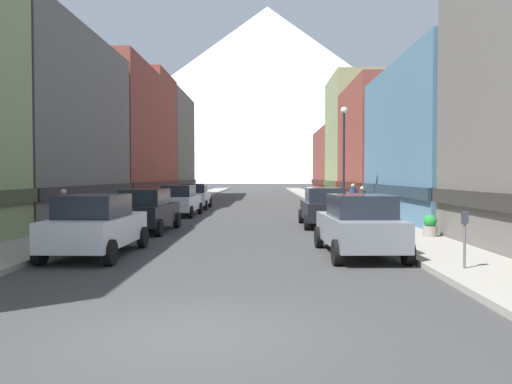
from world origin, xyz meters
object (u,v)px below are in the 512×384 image
at_px(car_left_3, 195,196).
at_px(potted_plant_0, 430,226).
at_px(pedestrian_0, 64,214).
at_px(car_right_0, 359,225).
at_px(parking_meter_near, 465,232).
at_px(pedestrian_2, 362,203).
at_px(car_right_1, 324,207).
at_px(car_left_0, 96,225).
at_px(pedestrian_1, 353,199).
at_px(car_left_1, 146,210).
at_px(car_left_2, 180,200).
at_px(streetlamp_right, 344,145).

relative_size(car_left_3, potted_plant_0, 5.66).
bearing_deg(pedestrian_0, car_right_0, -20.46).
height_order(parking_meter_near, potted_plant_0, parking_meter_near).
height_order(car_left_3, pedestrian_2, car_left_3).
relative_size(car_right_1, pedestrian_0, 2.60).
bearing_deg(car_right_1, car_left_0, -131.11).
bearing_deg(car_right_0, pedestrian_1, 80.86).
distance_m(car_right_0, car_right_1, 8.58).
xyz_separation_m(car_left_1, potted_plant_0, (10.80, -2.69, -0.38)).
bearing_deg(car_left_2, pedestrian_1, 3.17).
xyz_separation_m(car_left_2, streetlamp_right, (9.15, -1.77, 3.09)).
bearing_deg(car_left_2, parking_meter_near, -61.32).
height_order(parking_meter_near, pedestrian_0, pedestrian_0).
xyz_separation_m(car_left_1, car_left_2, (0.00, 8.40, 0.00)).
xyz_separation_m(car_left_2, car_right_1, (7.60, -6.08, 0.00)).
height_order(pedestrian_0, pedestrian_2, pedestrian_0).
height_order(car_left_2, pedestrian_1, pedestrian_1).
bearing_deg(pedestrian_0, potted_plant_0, -0.79).
xyz_separation_m(car_left_3, pedestrian_2, (10.05, -8.73, -0.01)).
distance_m(car_left_3, streetlamp_right, 12.73).
height_order(car_right_0, pedestrian_0, pedestrian_0).
bearing_deg(car_left_3, pedestrian_2, -41.00).
bearing_deg(car_left_1, streetlamp_right, 35.94).
distance_m(car_left_3, car_right_0, 22.51).
bearing_deg(car_right_1, pedestrian_0, -154.32).
bearing_deg(car_left_2, car_left_0, -90.00).
height_order(car_right_1, pedestrian_1, pedestrian_1).
bearing_deg(pedestrian_1, potted_plant_0, -86.32).
height_order(potted_plant_0, pedestrian_1, pedestrian_1).
xyz_separation_m(pedestrian_0, streetlamp_right, (11.60, 9.14, 3.05)).
xyz_separation_m(car_right_0, streetlamp_right, (1.55, 12.89, 3.09)).
height_order(car_left_1, parking_meter_near, car_left_1).
relative_size(car_left_0, streetlamp_right, 0.76).
xyz_separation_m(pedestrian_0, pedestrian_1, (12.50, 11.46, 0.01)).
distance_m(pedestrian_0, pedestrian_2, 15.23).
relative_size(parking_meter_near, pedestrian_0, 0.79).
bearing_deg(parking_meter_near, streetlamp_right, 91.46).
bearing_deg(pedestrian_2, streetlamp_right, 153.75).
distance_m(potted_plant_0, pedestrian_0, 13.26).
bearing_deg(car_left_1, car_left_2, 90.00).
distance_m(car_left_1, pedestrian_0, 3.50).
relative_size(potted_plant_0, pedestrian_0, 0.46).
distance_m(car_left_2, car_right_0, 16.51).
distance_m(car_left_1, pedestrian_1, 13.47).
distance_m(pedestrian_2, streetlamp_right, 3.25).
relative_size(car_left_0, pedestrian_1, 2.60).
xyz_separation_m(car_left_0, car_right_1, (7.60, 8.71, 0.00)).
bearing_deg(pedestrian_1, pedestrian_2, -90.00).
bearing_deg(car_left_3, pedestrian_1, -30.70).
bearing_deg(streetlamp_right, car_left_0, -125.10).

